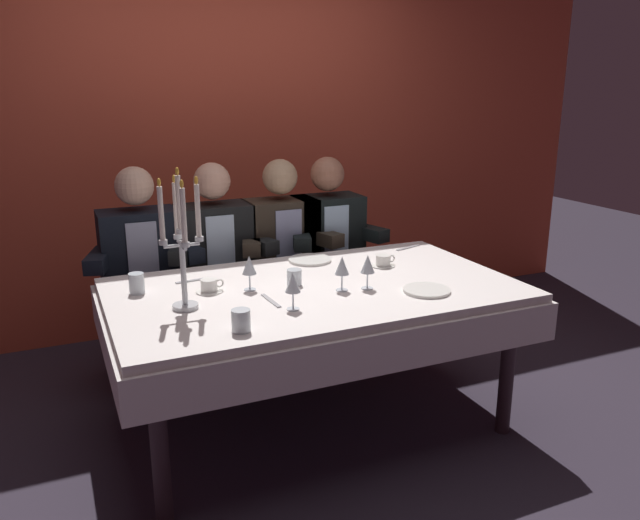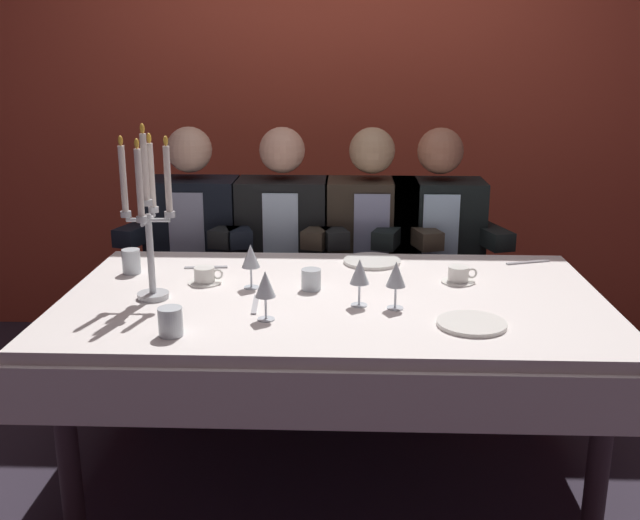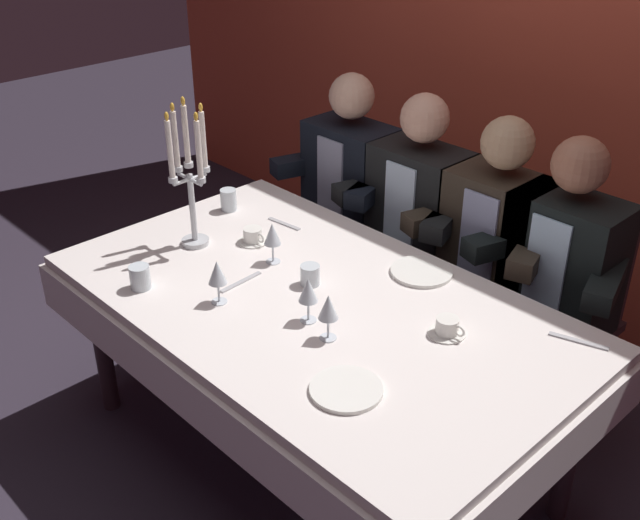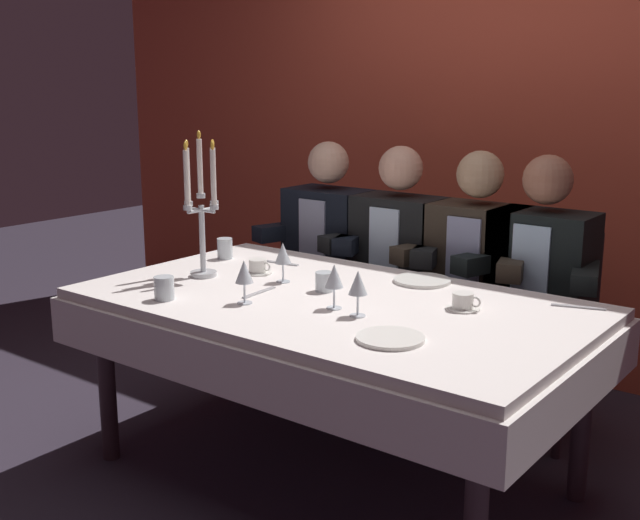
{
  "view_description": "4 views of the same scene",
  "coord_description": "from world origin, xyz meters",
  "px_view_note": "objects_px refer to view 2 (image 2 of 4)",
  "views": [
    {
      "loc": [
        -1.12,
        -2.6,
        1.67
      ],
      "look_at": [
        0.01,
        -0.04,
        0.88
      ],
      "focal_mm": 35.11,
      "sensor_mm": 36.0,
      "label": 1
    },
    {
      "loc": [
        0.05,
        -2.45,
        1.57
      ],
      "look_at": [
        -0.05,
        -0.01,
        0.87
      ],
      "focal_mm": 41.05,
      "sensor_mm": 36.0,
      "label": 2
    },
    {
      "loc": [
        1.67,
        -1.57,
        2.17
      ],
      "look_at": [
        0.03,
        0.0,
        0.9
      ],
      "focal_mm": 42.78,
      "sensor_mm": 36.0,
      "label": 3
    },
    {
      "loc": [
        1.7,
        -2.3,
        1.55
      ],
      "look_at": [
        -0.01,
        -0.06,
        0.9
      ],
      "focal_mm": 44.2,
      "sensor_mm": 36.0,
      "label": 4
    }
  ],
  "objects_px": {
    "seated_diner_0": "(194,234)",
    "coffee_cup_1": "(205,276)",
    "wine_glass_0": "(265,285)",
    "water_tumbler_0": "(171,322)",
    "wine_glass_1": "(396,276)",
    "water_tumbler_2": "(131,261)",
    "dinner_plate_0": "(472,324)",
    "dinner_plate_1": "(372,261)",
    "wine_glass_2": "(251,258)",
    "wine_glass_3": "(360,273)",
    "candelabra": "(148,218)",
    "seated_diner_2": "(370,235)",
    "seated_diner_3": "(436,236)",
    "seated_diner_1": "(283,235)",
    "dining_table": "(333,326)",
    "coffee_cup_0": "(459,276)",
    "water_tumbler_1": "(311,279)"
  },
  "relations": [
    {
      "from": "wine_glass_0",
      "to": "dinner_plate_0",
      "type": "bearing_deg",
      "value": -2.56
    },
    {
      "from": "dinner_plate_1",
      "to": "wine_glass_2",
      "type": "height_order",
      "value": "wine_glass_2"
    },
    {
      "from": "candelabra",
      "to": "dinner_plate_1",
      "type": "xyz_separation_m",
      "value": [
        0.78,
        0.47,
        -0.28
      ]
    },
    {
      "from": "seated_diner_2",
      "to": "candelabra",
      "type": "bearing_deg",
      "value": -129.64
    },
    {
      "from": "dinner_plate_1",
      "to": "seated_diner_3",
      "type": "height_order",
      "value": "seated_diner_3"
    },
    {
      "from": "wine_glass_3",
      "to": "water_tumbler_0",
      "type": "height_order",
      "value": "wine_glass_3"
    },
    {
      "from": "candelabra",
      "to": "dinner_plate_0",
      "type": "bearing_deg",
      "value": -11.95
    },
    {
      "from": "dinner_plate_1",
      "to": "seated_diner_1",
      "type": "relative_size",
      "value": 0.19
    },
    {
      "from": "water_tumbler_2",
      "to": "coffee_cup_1",
      "type": "bearing_deg",
      "value": -20.72
    },
    {
      "from": "water_tumbler_2",
      "to": "dinner_plate_0",
      "type": "bearing_deg",
      "value": -22.89
    },
    {
      "from": "candelabra",
      "to": "coffee_cup_1",
      "type": "relative_size",
      "value": 4.57
    },
    {
      "from": "dining_table",
      "to": "wine_glass_2",
      "type": "distance_m",
      "value": 0.39
    },
    {
      "from": "wine_glass_1",
      "to": "water_tumbler_0",
      "type": "height_order",
      "value": "wine_glass_1"
    },
    {
      "from": "dinner_plate_0",
      "to": "candelabra",
      "type": "bearing_deg",
      "value": 168.05
    },
    {
      "from": "wine_glass_2",
      "to": "seated_diner_0",
      "type": "bearing_deg",
      "value": 114.99
    },
    {
      "from": "wine_glass_1",
      "to": "seated_diner_3",
      "type": "xyz_separation_m",
      "value": [
        0.26,
        1.02,
        -0.12
      ]
    },
    {
      "from": "seated_diner_0",
      "to": "coffee_cup_1",
      "type": "bearing_deg",
      "value": -75.28
    },
    {
      "from": "water_tumbler_0",
      "to": "seated_diner_2",
      "type": "relative_size",
      "value": 0.07
    },
    {
      "from": "coffee_cup_0",
      "to": "seated_diner_3",
      "type": "relative_size",
      "value": 0.11
    },
    {
      "from": "seated_diner_0",
      "to": "seated_diner_3",
      "type": "distance_m",
      "value": 1.15
    },
    {
      "from": "seated_diner_3",
      "to": "seated_diner_1",
      "type": "bearing_deg",
      "value": 180.0
    },
    {
      "from": "wine_glass_1",
      "to": "water_tumbler_2",
      "type": "xyz_separation_m",
      "value": [
        -1.0,
        0.37,
        -0.07
      ]
    },
    {
      "from": "wine_glass_2",
      "to": "wine_glass_3",
      "type": "height_order",
      "value": "same"
    },
    {
      "from": "dinner_plate_1",
      "to": "dinner_plate_0",
      "type": "bearing_deg",
      "value": -67.32
    },
    {
      "from": "dinner_plate_1",
      "to": "water_tumbler_1",
      "type": "xyz_separation_m",
      "value": [
        -0.23,
        -0.35,
        0.03
      ]
    },
    {
      "from": "candelabra",
      "to": "coffee_cup_0",
      "type": "height_order",
      "value": "candelabra"
    },
    {
      "from": "water_tumbler_2",
      "to": "seated_diner_2",
      "type": "relative_size",
      "value": 0.08
    },
    {
      "from": "wine_glass_2",
      "to": "seated_diner_2",
      "type": "height_order",
      "value": "seated_diner_2"
    },
    {
      "from": "wine_glass_0",
      "to": "water_tumbler_0",
      "type": "relative_size",
      "value": 1.85
    },
    {
      "from": "wine_glass_2",
      "to": "wine_glass_3",
      "type": "relative_size",
      "value": 1.0
    },
    {
      "from": "water_tumbler_1",
      "to": "seated_diner_2",
      "type": "xyz_separation_m",
      "value": [
        0.24,
        0.83,
        -0.04
      ]
    },
    {
      "from": "candelabra",
      "to": "water_tumbler_2",
      "type": "xyz_separation_m",
      "value": [
        -0.16,
        0.29,
        -0.24
      ]
    },
    {
      "from": "dinner_plate_1",
      "to": "coffee_cup_0",
      "type": "bearing_deg",
      "value": -38.48
    },
    {
      "from": "wine_glass_2",
      "to": "coffee_cup_0",
      "type": "height_order",
      "value": "wine_glass_2"
    },
    {
      "from": "water_tumbler_0",
      "to": "seated_diner_1",
      "type": "distance_m",
      "value": 1.31
    },
    {
      "from": "dining_table",
      "to": "coffee_cup_0",
      "type": "distance_m",
      "value": 0.51
    },
    {
      "from": "dining_table",
      "to": "seated_diner_2",
      "type": "height_order",
      "value": "seated_diner_2"
    },
    {
      "from": "water_tumbler_1",
      "to": "water_tumbler_2",
      "type": "height_order",
      "value": "water_tumbler_2"
    },
    {
      "from": "dinner_plate_0",
      "to": "wine_glass_2",
      "type": "distance_m",
      "value": 0.83
    },
    {
      "from": "seated_diner_1",
      "to": "seated_diner_3",
      "type": "bearing_deg",
      "value": 0.0
    },
    {
      "from": "candelabra",
      "to": "seated_diner_0",
      "type": "height_order",
      "value": "candelabra"
    },
    {
      "from": "seated_diner_1",
      "to": "wine_glass_0",
      "type": "bearing_deg",
      "value": -87.84
    },
    {
      "from": "water_tumbler_1",
      "to": "seated_diner_3",
      "type": "relative_size",
      "value": 0.06
    },
    {
      "from": "water_tumbler_1",
      "to": "seated_diner_2",
      "type": "relative_size",
      "value": 0.06
    },
    {
      "from": "seated_diner_1",
      "to": "wine_glass_2",
      "type": "bearing_deg",
      "value": -93.19
    },
    {
      "from": "candelabra",
      "to": "seated_diner_2",
      "type": "height_order",
      "value": "candelabra"
    },
    {
      "from": "dinner_plate_1",
      "to": "wine_glass_1",
      "type": "xyz_separation_m",
      "value": [
        0.06,
        -0.55,
        0.11
      ]
    },
    {
      "from": "wine_glass_1",
      "to": "water_tumbler_1",
      "type": "relative_size",
      "value": 2.15
    },
    {
      "from": "dinner_plate_1",
      "to": "water_tumbler_2",
      "type": "xyz_separation_m",
      "value": [
        -0.94,
        -0.18,
        0.04
      ]
    },
    {
      "from": "water_tumbler_2",
      "to": "wine_glass_3",
      "type": "bearing_deg",
      "value": -21.36
    }
  ]
}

